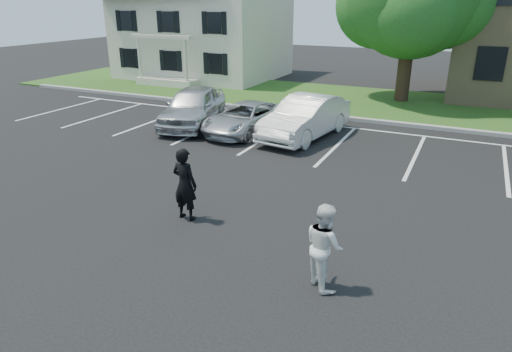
# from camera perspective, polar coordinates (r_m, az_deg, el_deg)

# --- Properties ---
(ground_plane) EXTENTS (90.00, 90.00, 0.00)m
(ground_plane) POSITION_cam_1_polar(r_m,az_deg,el_deg) (10.31, -2.41, -8.32)
(ground_plane) COLOR black
(ground_plane) RESTS_ON ground
(curb) EXTENTS (40.00, 0.30, 0.15)m
(curb) POSITION_cam_1_polar(r_m,az_deg,el_deg) (20.96, 13.13, 6.86)
(curb) COLOR gray
(curb) RESTS_ON ground
(grass_strip) EXTENTS (44.00, 8.00, 0.08)m
(grass_strip) POSITION_cam_1_polar(r_m,az_deg,el_deg) (24.80, 15.25, 8.77)
(grass_strip) COLOR #1A450C
(grass_strip) RESTS_ON ground
(stall_lines) EXTENTS (34.00, 5.36, 0.01)m
(stall_lines) POSITION_cam_1_polar(r_m,az_deg,el_deg) (17.83, 15.25, 3.94)
(stall_lines) COLOR silver
(stall_lines) RESTS_ON ground
(house) EXTENTS (10.30, 9.22, 7.60)m
(house) POSITION_cam_1_polar(r_m,az_deg,el_deg) (32.80, -6.64, 18.92)
(house) COLOR beige
(house) RESTS_ON ground
(man_black_suit) EXTENTS (0.70, 0.49, 1.82)m
(man_black_suit) POSITION_cam_1_polar(r_m,az_deg,el_deg) (11.14, -8.89, -1.03)
(man_black_suit) COLOR black
(man_black_suit) RESTS_ON ground
(man_white_shirt) EXTENTS (1.03, 1.02, 1.68)m
(man_white_shirt) POSITION_cam_1_polar(r_m,az_deg,el_deg) (8.60, 8.52, -8.62)
(man_white_shirt) COLOR white
(man_white_shirt) RESTS_ON ground
(car_silver_west) EXTENTS (3.13, 5.18, 1.65)m
(car_silver_west) POSITION_cam_1_polar(r_m,az_deg,el_deg) (19.76, -7.86, 8.60)
(car_silver_west) COLOR silver
(car_silver_west) RESTS_ON ground
(car_silver_minivan) EXTENTS (2.42, 4.49, 1.20)m
(car_silver_minivan) POSITION_cam_1_polar(r_m,az_deg,el_deg) (18.57, -1.34, 7.26)
(car_silver_minivan) COLOR #AFB1B7
(car_silver_minivan) RESTS_ON ground
(car_white_sedan) EXTENTS (2.38, 5.02, 1.59)m
(car_white_sedan) POSITION_cam_1_polar(r_m,az_deg,el_deg) (17.94, 6.19, 7.29)
(car_white_sedan) COLOR silver
(car_white_sedan) RESTS_ON ground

